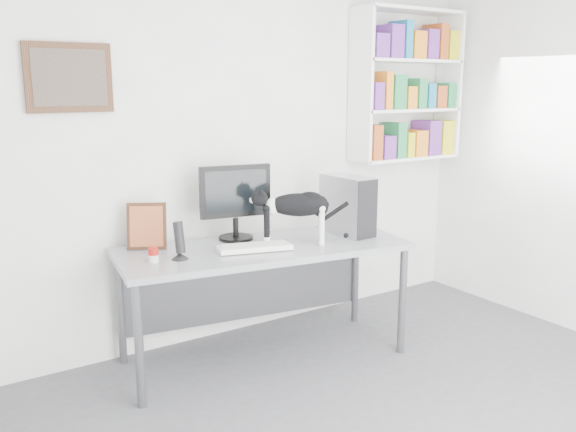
{
  "coord_description": "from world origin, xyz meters",
  "views": [
    {
      "loc": [
        -2.27,
        -1.94,
        1.86
      ],
      "look_at": [
        0.01,
        1.53,
        0.96
      ],
      "focal_mm": 38.0,
      "sensor_mm": 36.0,
      "label": 1
    }
  ],
  "objects_px": {
    "bookshelf": "(407,86)",
    "speaker": "(179,240)",
    "monitor": "(235,202)",
    "leaning_print": "(147,225)",
    "desk": "(264,302)",
    "keyboard": "(254,247)",
    "pc_tower": "(347,205)",
    "soup_can": "(154,255)",
    "cat": "(296,218)"
  },
  "relations": [
    {
      "from": "pc_tower",
      "to": "bookshelf",
      "type": "bearing_deg",
      "value": 23.01
    },
    {
      "from": "bookshelf",
      "to": "desk",
      "type": "height_order",
      "value": "bookshelf"
    },
    {
      "from": "soup_can",
      "to": "cat",
      "type": "distance_m",
      "value": 0.98
    },
    {
      "from": "leaning_print",
      "to": "cat",
      "type": "bearing_deg",
      "value": 1.88
    },
    {
      "from": "keyboard",
      "to": "pc_tower",
      "type": "distance_m",
      "value": 0.81
    },
    {
      "from": "monitor",
      "to": "pc_tower",
      "type": "distance_m",
      "value": 0.81
    },
    {
      "from": "monitor",
      "to": "leaning_print",
      "type": "xyz_separation_m",
      "value": [
        -0.6,
        0.1,
        -0.11
      ]
    },
    {
      "from": "bookshelf",
      "to": "speaker",
      "type": "height_order",
      "value": "bookshelf"
    },
    {
      "from": "desk",
      "to": "soup_can",
      "type": "distance_m",
      "value": 0.88
    },
    {
      "from": "monitor",
      "to": "leaning_print",
      "type": "bearing_deg",
      "value": -179.18
    },
    {
      "from": "monitor",
      "to": "keyboard",
      "type": "xyz_separation_m",
      "value": [
        -0.03,
        -0.31,
        -0.25
      ]
    },
    {
      "from": "pc_tower",
      "to": "cat",
      "type": "height_order",
      "value": "pc_tower"
    },
    {
      "from": "cat",
      "to": "soup_can",
      "type": "bearing_deg",
      "value": -154.62
    },
    {
      "from": "speaker",
      "to": "cat",
      "type": "distance_m",
      "value": 0.81
    },
    {
      "from": "desk",
      "to": "monitor",
      "type": "bearing_deg",
      "value": 115.59
    },
    {
      "from": "monitor",
      "to": "soup_can",
      "type": "bearing_deg",
      "value": -151.63
    },
    {
      "from": "desk",
      "to": "soup_can",
      "type": "bearing_deg",
      "value": -173.34
    },
    {
      "from": "monitor",
      "to": "cat",
      "type": "relative_size",
      "value": 0.9
    },
    {
      "from": "monitor",
      "to": "soup_can",
      "type": "relative_size",
      "value": 5.86
    },
    {
      "from": "cat",
      "to": "monitor",
      "type": "bearing_deg",
      "value": 161.84
    },
    {
      "from": "desk",
      "to": "leaning_print",
      "type": "xyz_separation_m",
      "value": [
        -0.68,
        0.35,
        0.56
      ]
    },
    {
      "from": "monitor",
      "to": "pc_tower",
      "type": "height_order",
      "value": "monitor"
    },
    {
      "from": "desk",
      "to": "keyboard",
      "type": "relative_size",
      "value": 4.04
    },
    {
      "from": "bookshelf",
      "to": "desk",
      "type": "distance_m",
      "value": 2.23
    },
    {
      "from": "pc_tower",
      "to": "speaker",
      "type": "bearing_deg",
      "value": 176.31
    },
    {
      "from": "pc_tower",
      "to": "cat",
      "type": "xyz_separation_m",
      "value": [
        -0.47,
        -0.05,
        -0.03
      ]
    },
    {
      "from": "keyboard",
      "to": "speaker",
      "type": "distance_m",
      "value": 0.51
    },
    {
      "from": "monitor",
      "to": "soup_can",
      "type": "distance_m",
      "value": 0.75
    },
    {
      "from": "monitor",
      "to": "keyboard",
      "type": "distance_m",
      "value": 0.4
    },
    {
      "from": "pc_tower",
      "to": "leaning_print",
      "type": "relative_size",
      "value": 1.34
    },
    {
      "from": "keyboard",
      "to": "cat",
      "type": "height_order",
      "value": "cat"
    },
    {
      "from": "bookshelf",
      "to": "pc_tower",
      "type": "bearing_deg",
      "value": -155.38
    },
    {
      "from": "speaker",
      "to": "soup_can",
      "type": "bearing_deg",
      "value": 158.74
    },
    {
      "from": "monitor",
      "to": "desk",
      "type": "bearing_deg",
      "value": -62.75
    },
    {
      "from": "monitor",
      "to": "leaning_print",
      "type": "distance_m",
      "value": 0.62
    },
    {
      "from": "speaker",
      "to": "cat",
      "type": "height_order",
      "value": "cat"
    },
    {
      "from": "bookshelf",
      "to": "desk",
      "type": "bearing_deg",
      "value": -166.31
    },
    {
      "from": "monitor",
      "to": "soup_can",
      "type": "height_order",
      "value": "monitor"
    },
    {
      "from": "desk",
      "to": "pc_tower",
      "type": "height_order",
      "value": "pc_tower"
    },
    {
      "from": "pc_tower",
      "to": "leaning_print",
      "type": "distance_m",
      "value": 1.41
    },
    {
      "from": "pc_tower",
      "to": "speaker",
      "type": "distance_m",
      "value": 1.28
    },
    {
      "from": "bookshelf",
      "to": "cat",
      "type": "bearing_deg",
      "value": -161.23
    },
    {
      "from": "bookshelf",
      "to": "keyboard",
      "type": "relative_size",
      "value": 2.59
    },
    {
      "from": "desk",
      "to": "keyboard",
      "type": "bearing_deg",
      "value": -140.45
    },
    {
      "from": "bookshelf",
      "to": "desk",
      "type": "relative_size",
      "value": 0.64
    },
    {
      "from": "keyboard",
      "to": "pc_tower",
      "type": "height_order",
      "value": "pc_tower"
    },
    {
      "from": "bookshelf",
      "to": "keyboard",
      "type": "xyz_separation_m",
      "value": [
        -1.75,
        -0.46,
        -1.03
      ]
    },
    {
      "from": "keyboard",
      "to": "cat",
      "type": "bearing_deg",
      "value": 11.46
    },
    {
      "from": "monitor",
      "to": "pc_tower",
      "type": "relative_size",
      "value": 1.26
    },
    {
      "from": "desk",
      "to": "pc_tower",
      "type": "xyz_separation_m",
      "value": [
        0.68,
        -0.04,
        0.61
      ]
    }
  ]
}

